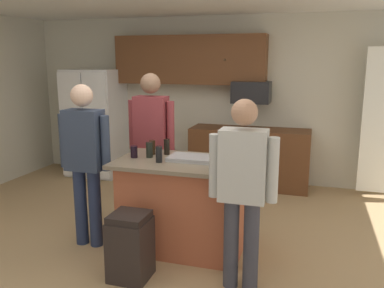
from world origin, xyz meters
The scene contains 18 objects.
floor centered at (0.00, 0.00, 0.00)m, with size 7.04×7.04×0.00m, color tan.
back_wall centered at (0.00, 2.80, 1.30)m, with size 6.40×0.10×2.60m, color beige.
cabinet_run_upper centered at (-0.40, 2.60, 1.93)m, with size 2.40×0.38×0.75m.
cabinet_run_lower centered at (0.60, 2.48, 0.45)m, with size 1.80×0.63×0.90m.
refrigerator centered at (-2.00, 2.38, 0.89)m, with size 0.88×0.76×1.77m.
microwave_over_range centered at (0.60, 2.50, 1.45)m, with size 0.56×0.40×0.32m, color black.
kitchen_island centered at (0.29, 0.15, 0.48)m, with size 1.35×0.83×0.94m.
person_guest_left centered at (0.99, -0.41, 0.94)m, with size 0.57×0.22×1.63m.
person_guest_by_door centered at (-0.69, -0.06, 0.98)m, with size 0.57×0.22×1.69m.
person_elder_center centered at (-0.30, 0.77, 1.04)m, with size 0.57×0.23×1.78m.
tumbler_amber centered at (0.09, 0.02, 1.02)m, with size 0.07×0.07×0.16m.
glass_dark_ale centered at (0.04, 0.36, 1.02)m, with size 0.06×0.06×0.17m.
glass_pilsner centered at (-0.08, 0.17, 1.02)m, with size 0.07×0.07×0.16m.
mug_blue_stoneware centered at (0.79, 0.10, 0.99)m, with size 0.12×0.08×0.11m.
glass_stout_tall centered at (-0.10, 0.31, 1.02)m, with size 0.06×0.06×0.15m.
glass_short_whisky centered at (-0.23, 0.12, 1.00)m, with size 0.07×0.07×0.12m.
serving_tray centered at (0.36, 0.19, 0.96)m, with size 0.44×0.30×0.04m.
trash_bin centered at (0.02, -0.55, 0.30)m, with size 0.34×0.34×0.61m.
Camera 1 is at (1.51, -3.56, 1.93)m, focal length 37.74 mm.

